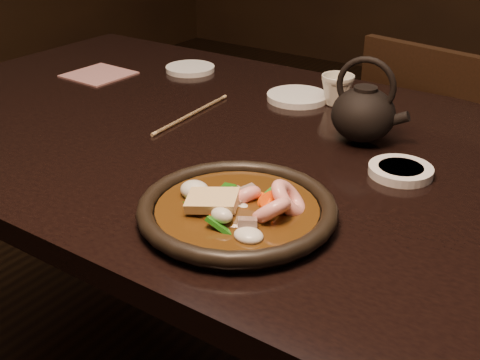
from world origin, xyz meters
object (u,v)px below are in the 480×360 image
Objects in this scene: plate at (237,210)px; tea_cup at (337,89)px; teapot at (364,112)px; chair at (440,186)px; table at (239,171)px.

tea_cup reaches higher than plate.
teapot is at bearing -50.56° from tea_cup.
chair reaches higher than plate.
plate reaches higher than table.
plate is (-0.06, -0.85, 0.30)m from chair.
teapot reaches higher than table.
plate is 0.36m from teapot.
table is at bearing 124.43° from plate.
chair is (0.24, 0.59, -0.21)m from table.
tea_cup is at bearing 120.37° from teapot.
chair is 11.96× the size of tea_cup.
table is at bearing -162.35° from teapot.
tea_cup is (-0.16, -0.33, 0.33)m from chair.
plate is at bearing -78.97° from tea_cup.
chair is 2.95× the size of plate.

